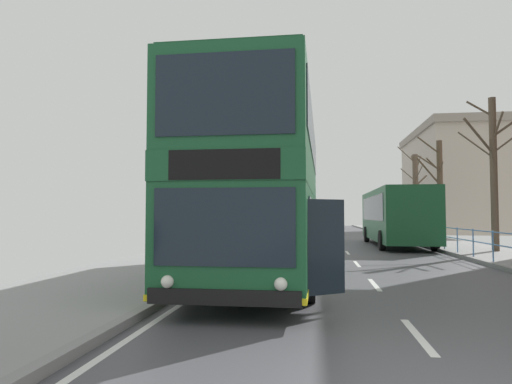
{
  "coord_description": "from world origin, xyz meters",
  "views": [
    {
      "loc": [
        -1.41,
        -4.2,
        1.69
      ],
      "look_at": [
        -2.87,
        7.1,
        2.26
      ],
      "focal_mm": 32.45,
      "sensor_mm": 36.0,
      "label": 1
    }
  ],
  "objects_px": {
    "bare_tree_far_00": "(416,193)",
    "bare_tree_far_02": "(439,188)",
    "double_decker_bus_main": "(266,190)",
    "background_building_00": "(469,180)",
    "background_bus_far_lane": "(395,215)",
    "bare_tree_far_01": "(493,169)"
  },
  "relations": [
    {
      "from": "bare_tree_far_01",
      "to": "bare_tree_far_02",
      "type": "height_order",
      "value": "bare_tree_far_01"
    },
    {
      "from": "background_bus_far_lane",
      "to": "bare_tree_far_00",
      "type": "xyz_separation_m",
      "value": [
        3.13,
        9.62,
        1.68
      ]
    },
    {
      "from": "bare_tree_far_01",
      "to": "bare_tree_far_02",
      "type": "relative_size",
      "value": 1.07
    },
    {
      "from": "bare_tree_far_00",
      "to": "background_bus_far_lane",
      "type": "bearing_deg",
      "value": -108.0
    },
    {
      "from": "background_building_00",
      "to": "background_bus_far_lane",
      "type": "bearing_deg",
      "value": -116.47
    },
    {
      "from": "background_bus_far_lane",
      "to": "bare_tree_far_01",
      "type": "height_order",
      "value": "bare_tree_far_01"
    },
    {
      "from": "bare_tree_far_02",
      "to": "background_bus_far_lane",
      "type": "bearing_deg",
      "value": -135.92
    },
    {
      "from": "bare_tree_far_00",
      "to": "bare_tree_far_01",
      "type": "xyz_separation_m",
      "value": [
        0.17,
        -14.91,
        0.36
      ]
    },
    {
      "from": "bare_tree_far_00",
      "to": "bare_tree_far_01",
      "type": "bearing_deg",
      "value": -89.35
    },
    {
      "from": "bare_tree_far_00",
      "to": "background_building_00",
      "type": "bearing_deg",
      "value": 57.49
    },
    {
      "from": "bare_tree_far_02",
      "to": "background_building_00",
      "type": "distance_m",
      "value": 20.07
    },
    {
      "from": "double_decker_bus_main",
      "to": "background_building_00",
      "type": "xyz_separation_m",
      "value": [
        16.43,
        35.85,
        2.78
      ]
    },
    {
      "from": "bare_tree_far_01",
      "to": "bare_tree_far_02",
      "type": "distance_m",
      "value": 8.35
    },
    {
      "from": "double_decker_bus_main",
      "to": "bare_tree_far_02",
      "type": "relative_size",
      "value": 1.71
    },
    {
      "from": "double_decker_bus_main",
      "to": "background_building_00",
      "type": "relative_size",
      "value": 0.67
    },
    {
      "from": "bare_tree_far_00",
      "to": "bare_tree_far_01",
      "type": "distance_m",
      "value": 14.91
    },
    {
      "from": "bare_tree_far_00",
      "to": "background_building_00",
      "type": "distance_m",
      "value": 14.28
    },
    {
      "from": "background_bus_far_lane",
      "to": "bare_tree_far_02",
      "type": "distance_m",
      "value": 4.72
    },
    {
      "from": "double_decker_bus_main",
      "to": "bare_tree_far_00",
      "type": "distance_m",
      "value": 25.5
    },
    {
      "from": "bare_tree_far_01",
      "to": "background_building_00",
      "type": "xyz_separation_m",
      "value": [
        7.44,
        26.85,
        1.43
      ]
    },
    {
      "from": "bare_tree_far_00",
      "to": "bare_tree_far_02",
      "type": "distance_m",
      "value": 6.56
    },
    {
      "from": "double_decker_bus_main",
      "to": "bare_tree_far_00",
      "type": "bearing_deg",
      "value": 69.75
    }
  ]
}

